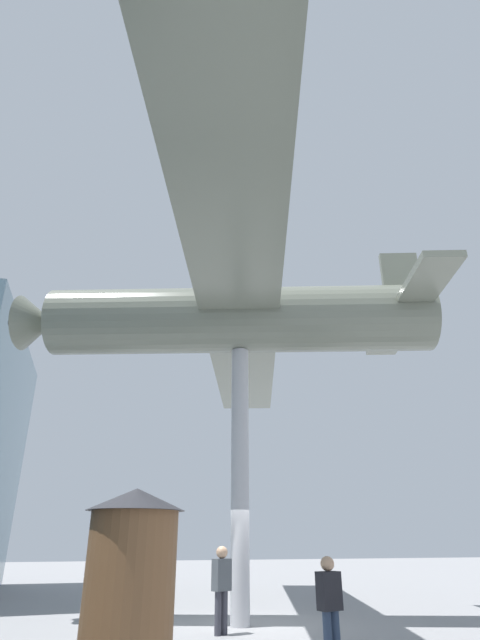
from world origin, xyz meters
The scene contains 6 objects.
ground_plane centered at (0.00, 0.00, 0.00)m, with size 80.00×80.00×0.00m, color gray.
support_pylon_central centered at (0.00, 0.00, 3.36)m, with size 0.46×0.46×6.72m.
suspended_airplane centered at (0.05, 0.15, 7.68)m, with size 20.29×12.58×3.07m.
visitor_person centered at (-0.97, 0.68, 0.98)m, with size 0.38×0.46×1.70m.
visitor_second centered at (-4.07, -0.42, 0.89)m, with size 0.33×0.45×1.57m.
info_kiosk centered at (-7.12, 3.10, 1.19)m, with size 1.03×1.03×2.32m.
Camera 1 is at (-12.77, 3.54, 1.82)m, focal length 28.00 mm.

